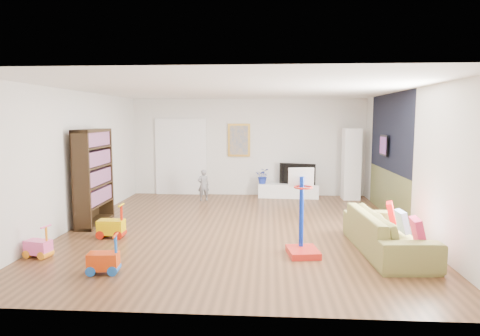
# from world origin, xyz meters

# --- Properties ---
(floor) EXTENTS (6.50, 7.50, 0.00)m
(floor) POSITION_xyz_m (0.00, 0.00, 0.00)
(floor) COLOR brown
(floor) RESTS_ON ground
(ceiling) EXTENTS (6.50, 7.50, 0.00)m
(ceiling) POSITION_xyz_m (0.00, 0.00, 2.70)
(ceiling) COLOR white
(ceiling) RESTS_ON ground
(wall_back) EXTENTS (6.50, 0.00, 2.70)m
(wall_back) POSITION_xyz_m (0.00, 3.75, 1.35)
(wall_back) COLOR silver
(wall_back) RESTS_ON ground
(wall_front) EXTENTS (6.50, 0.00, 2.70)m
(wall_front) POSITION_xyz_m (0.00, -3.75, 1.35)
(wall_front) COLOR silver
(wall_front) RESTS_ON ground
(wall_left) EXTENTS (0.00, 7.50, 2.70)m
(wall_left) POSITION_xyz_m (-3.25, 0.00, 1.35)
(wall_left) COLOR silver
(wall_left) RESTS_ON ground
(wall_right) EXTENTS (0.00, 7.50, 2.70)m
(wall_right) POSITION_xyz_m (3.25, 0.00, 1.35)
(wall_right) COLOR white
(wall_right) RESTS_ON ground
(navy_accent) EXTENTS (0.01, 3.20, 1.70)m
(navy_accent) POSITION_xyz_m (3.23, 1.40, 1.85)
(navy_accent) COLOR black
(navy_accent) RESTS_ON wall_right
(olive_wainscot) EXTENTS (0.01, 3.20, 1.00)m
(olive_wainscot) POSITION_xyz_m (3.23, 1.40, 0.50)
(olive_wainscot) COLOR brown
(olive_wainscot) RESTS_ON wall_right
(doorway) EXTENTS (1.45, 0.06, 2.10)m
(doorway) POSITION_xyz_m (-1.90, 3.71, 1.05)
(doorway) COLOR white
(doorway) RESTS_ON ground
(painting_back) EXTENTS (0.62, 0.06, 0.92)m
(painting_back) POSITION_xyz_m (-0.25, 3.71, 1.55)
(painting_back) COLOR gold
(painting_back) RESTS_ON wall_back
(artwork_right) EXTENTS (0.04, 0.56, 0.46)m
(artwork_right) POSITION_xyz_m (3.17, 1.60, 1.55)
(artwork_right) COLOR #7F3F8C
(artwork_right) RESTS_ON wall_right
(media_console) EXTENTS (1.64, 0.50, 0.38)m
(media_console) POSITION_xyz_m (1.13, 3.37, 0.19)
(media_console) COLOR white
(media_console) RESTS_ON ground
(tall_cabinet) EXTENTS (0.45, 0.45, 1.89)m
(tall_cabinet) POSITION_xyz_m (2.78, 3.27, 0.95)
(tall_cabinet) COLOR white
(tall_cabinet) RESTS_ON ground
(bookshelf) EXTENTS (0.38, 1.34, 1.94)m
(bookshelf) POSITION_xyz_m (-2.97, 0.18, 0.97)
(bookshelf) COLOR black
(bookshelf) RESTS_ON ground
(sofa) EXTENTS (1.03, 2.30, 0.66)m
(sofa) POSITION_xyz_m (2.49, -1.36, 0.33)
(sofa) COLOR olive
(sofa) RESTS_ON ground
(basketball_hoop) EXTENTS (0.55, 0.64, 1.38)m
(basketball_hoop) POSITION_xyz_m (1.13, -1.60, 0.69)
(basketball_hoop) COLOR red
(basketball_hoop) RESTS_ON ground
(ride_on_yellow) EXTENTS (0.46, 0.28, 0.61)m
(ride_on_yellow) POSITION_xyz_m (-2.26, -0.82, 0.31)
(ride_on_yellow) COLOR #EDC100
(ride_on_yellow) RESTS_ON ground
(ride_on_orange) EXTENTS (0.44, 0.30, 0.55)m
(ride_on_orange) POSITION_xyz_m (-1.71, -2.59, 0.28)
(ride_on_orange) COLOR red
(ride_on_orange) RESTS_ON ground
(ride_on_pink) EXTENTS (0.42, 0.31, 0.51)m
(ride_on_pink) POSITION_xyz_m (-2.99, -1.98, 0.25)
(ride_on_pink) COLOR #FF57A0
(ride_on_pink) RESTS_ON ground
(child) EXTENTS (0.35, 0.28, 0.83)m
(child) POSITION_xyz_m (-1.12, 2.79, 0.41)
(child) COLOR slate
(child) RESTS_ON ground
(tv) EXTENTS (0.98, 0.41, 0.57)m
(tv) POSITION_xyz_m (1.39, 3.43, 0.66)
(tv) COLOR black
(tv) RESTS_ON media_console
(vase_plant) EXTENTS (0.42, 0.38, 0.43)m
(vase_plant) POSITION_xyz_m (0.43, 3.39, 0.59)
(vase_plant) COLOR #182C9B
(vase_plant) RESTS_ON media_console
(pillow_left) EXTENTS (0.14, 0.41, 0.40)m
(pillow_left) POSITION_xyz_m (2.75, -2.01, 0.52)
(pillow_left) COLOR #CA2652
(pillow_left) RESTS_ON sofa
(pillow_center) EXTENTS (0.11, 0.35, 0.35)m
(pillow_center) POSITION_xyz_m (2.72, -1.38, 0.52)
(pillow_center) COLOR white
(pillow_center) RESTS_ON sofa
(pillow_right) EXTENTS (0.19, 0.38, 0.36)m
(pillow_right) POSITION_xyz_m (2.72, -0.74, 0.52)
(pillow_right) COLOR #AC0909
(pillow_right) RESTS_ON sofa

